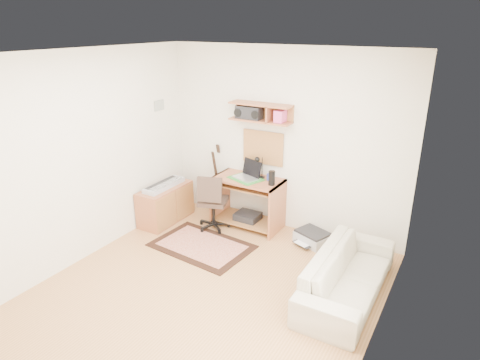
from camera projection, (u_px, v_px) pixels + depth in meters
The scene contains 22 objects.
floor at pixel (205, 294), 4.74m from camera, with size 3.60×4.00×0.01m, color tan.
ceiling at pixel (197, 53), 3.82m from camera, with size 3.60×4.00×0.01m, color white.
back_wall at pixel (283, 141), 5.90m from camera, with size 3.60×0.01×2.60m, color white.
left_wall at pixel (80, 159), 5.12m from camera, with size 0.01×4.00×2.60m, color white.
right_wall at pixel (382, 227), 3.43m from camera, with size 0.01×4.00×2.60m, color white.
wall_shelf at pixel (260, 113), 5.80m from camera, with size 0.90×0.25×0.26m, color #AC613C.
cork_board at pixel (263, 148), 6.07m from camera, with size 0.64×0.03×0.49m, color tan.
wall_photo at pixel (159, 105), 6.18m from camera, with size 0.02×0.20×0.15m, color #4C8CBF.
desk at pixel (248, 202), 6.19m from camera, with size 1.00×0.55×0.75m, color #AC613C, non-canonical shape.
laptop at pixel (246, 170), 6.01m from camera, with size 0.35×0.35×0.27m, color silver, non-canonical shape.
speaker at pixel (272, 178), 5.80m from camera, with size 0.09×0.09×0.20m, color black.
desk_lamp at pixel (262, 167), 6.05m from camera, with size 0.11×0.11×0.32m, color black, non-canonical shape.
pencil_cup at pixel (269, 177), 5.99m from camera, with size 0.07×0.07×0.09m, color #3741A7.
boombox at pixel (249, 113), 5.88m from camera, with size 0.37×0.17×0.19m, color black.
rug at pixel (202, 246), 5.74m from camera, with size 1.31×0.87×0.02m, color #D6B090.
task_chair at pixel (213, 201), 6.09m from camera, with size 0.45×0.45×0.87m, color #362920, non-canonical shape.
cabinet at pixel (165, 204), 6.39m from camera, with size 0.40×0.90×0.55m, color #AC613C.
music_keyboard at pixel (164, 185), 6.28m from camera, with size 0.23×0.73×0.06m, color #B2B5BA.
guitar at pixel (215, 180), 6.55m from camera, with size 0.30×0.19×1.11m, color #A17031, non-canonical shape.
waste_basket at pixel (160, 211), 6.42m from camera, with size 0.27×0.27×0.33m, color white.
printer at pixel (313, 237), 5.80m from camera, with size 0.44×0.34×0.16m, color #A5A8AA.
sofa at pixel (348, 268), 4.61m from camera, with size 1.74×0.51×0.68m, color beige.
Camera 1 is at (2.33, -3.25, 2.88)m, focal length 31.42 mm.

